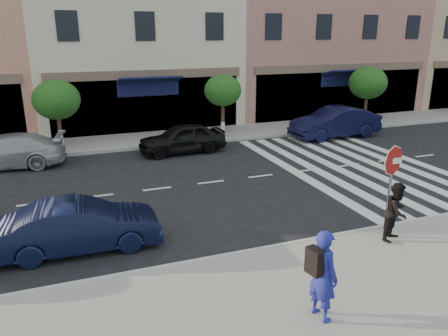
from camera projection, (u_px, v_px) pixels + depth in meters
ground at (257, 226)px, 12.36m from camera, size 120.00×120.00×0.00m
sidewalk_near at (333, 295)px, 8.99m from camera, size 60.00×4.50×0.15m
sidewalk_far at (166, 138)px, 22.16m from camera, size 60.00×3.00×0.15m
building_centre at (130, 27)px, 25.72m from camera, size 11.00×9.00×11.00m
building_east_mid at (308, 12)px, 29.45m from camera, size 13.00×9.00×13.00m
building_east_far at (448, 21)px, 33.79m from camera, size 12.00×9.00×12.00m
street_tree_wb at (56, 100)px, 19.63m from camera, size 2.10×2.10×3.06m
street_tree_c at (223, 91)px, 22.30m from camera, size 1.90×1.90×3.04m
street_tree_ea at (368, 83)px, 25.31m from camera, size 2.20×2.20×3.19m
stop_sign at (392, 168)px, 11.34m from camera, size 0.83×0.12×2.34m
photographer at (323, 275)px, 7.94m from camera, size 0.54×0.72×1.77m
walker at (397, 212)px, 11.03m from camera, size 0.93×0.86×1.53m
car_near_mid at (81, 226)px, 10.86m from camera, size 3.92×1.46×1.28m
car_far_left at (5, 151)px, 17.48m from camera, size 4.79×2.47×1.33m
car_far_mid at (182, 138)px, 19.62m from camera, size 3.98×1.77×1.33m
car_far_right at (335, 122)px, 22.45m from camera, size 4.79×1.82×1.56m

